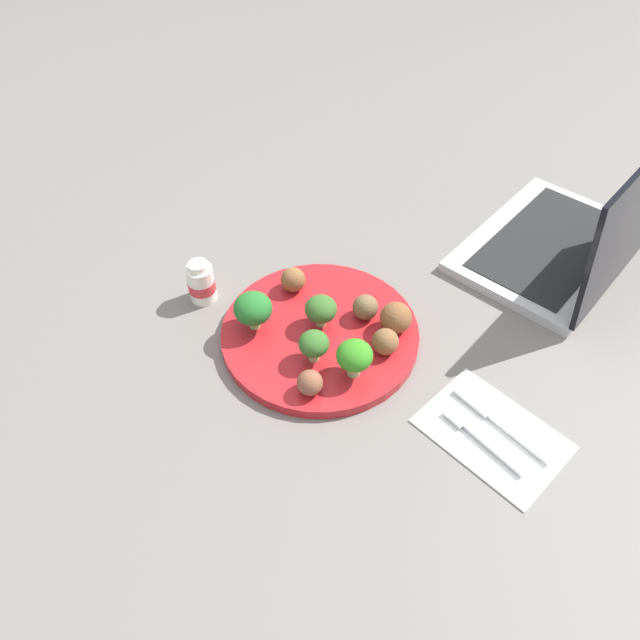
{
  "coord_description": "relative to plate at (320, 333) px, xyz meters",
  "views": [
    {
      "loc": [
        -0.37,
        0.42,
        0.64
      ],
      "look_at": [
        0.0,
        0.0,
        0.04
      ],
      "focal_mm": 33.36,
      "sensor_mm": 36.0,
      "label": 1
    }
  ],
  "objects": [
    {
      "name": "meatball_back_left",
      "position": [
        -0.09,
        -0.03,
        0.03
      ],
      "size": [
        0.04,
        0.04,
        0.04
      ],
      "primitive_type": "sphere",
      "color": "brown",
      "rests_on": "plate"
    },
    {
      "name": "meatball_back_right",
      "position": [
        -0.03,
        -0.06,
        0.03
      ],
      "size": [
        0.04,
        0.04,
        0.04
      ],
      "primitive_type": "sphere",
      "color": "brown",
      "rests_on": "plate"
    },
    {
      "name": "fork",
      "position": [
        -0.26,
        -0.0,
        -0.0
      ],
      "size": [
        0.12,
        0.04,
        0.01
      ],
      "color": "silver",
      "rests_on": "napkin"
    },
    {
      "name": "broccoli_floret_mid_right",
      "position": [
        0.07,
        0.06,
        0.04
      ],
      "size": [
        0.05,
        0.05,
        0.06
      ],
      "color": "#96C168",
      "rests_on": "plate"
    },
    {
      "name": "broccoli_floret_back_left",
      "position": [
        -0.08,
        0.03,
        0.04
      ],
      "size": [
        0.05,
        0.05,
        0.06
      ],
      "color": "#98C178",
      "rests_on": "plate"
    },
    {
      "name": "meatball_mid_right",
      "position": [
        0.09,
        -0.04,
        0.03
      ],
      "size": [
        0.04,
        0.04,
        0.04
      ],
      "primitive_type": "sphere",
      "color": "brown",
      "rests_on": "plate"
    },
    {
      "name": "meatball_front_left",
      "position": [
        -0.08,
        -0.07,
        0.03
      ],
      "size": [
        0.04,
        0.04,
        0.04
      ],
      "primitive_type": "sphere",
      "color": "brown",
      "rests_on": "plate"
    },
    {
      "name": "broccoli_floret_mid_left",
      "position": [
        0.01,
        -0.01,
        0.04
      ],
      "size": [
        0.05,
        0.05,
        0.05
      ],
      "color": "#92B86A",
      "rests_on": "plate"
    },
    {
      "name": "knife",
      "position": [
        -0.26,
        -0.04,
        -0.0
      ],
      "size": [
        0.15,
        0.03,
        0.01
      ],
      "color": "white",
      "rests_on": "napkin"
    },
    {
      "name": "broccoli_floret_far_rim",
      "position": [
        -0.03,
        0.05,
        0.04
      ],
      "size": [
        0.04,
        0.04,
        0.05
      ],
      "color": "#A6BE7C",
      "rests_on": "plate"
    },
    {
      "name": "laptop",
      "position": [
        -0.19,
        -0.39,
        0.03
      ],
      "size": [
        0.22,
        0.32,
        0.22
      ],
      "color": "#B4B4B4",
      "rests_on": "ground_plane"
    },
    {
      "name": "yogurt_bottle",
      "position": [
        0.19,
        0.06,
        0.02
      ],
      "size": [
        0.04,
        0.04,
        0.07
      ],
      "color": "white",
      "rests_on": "ground_plane"
    },
    {
      "name": "napkin",
      "position": [
        -0.27,
        -0.02,
        -0.01
      ],
      "size": [
        0.18,
        0.13,
        0.01
      ],
      "primitive_type": "cube",
      "rotation": [
        0.0,
        0.0,
        -0.08
      ],
      "color": "white",
      "rests_on": "ground_plane"
    },
    {
      "name": "plate",
      "position": [
        0.0,
        0.0,
        0.0
      ],
      "size": [
        0.28,
        0.28,
        0.02
      ],
      "primitive_type": "cylinder",
      "color": "red",
      "rests_on": "ground_plane"
    },
    {
      "name": "meatball_mid_left",
      "position": [
        -0.06,
        0.09,
        0.02
      ],
      "size": [
        0.03,
        0.03,
        0.03
      ],
      "primitive_type": "sphere",
      "color": "brown",
      "rests_on": "plate"
    },
    {
      "name": "ground_plane",
      "position": [
        0.0,
        0.0,
        -0.01
      ],
      "size": [
        4.0,
        4.0,
        0.0
      ],
      "primitive_type": "plane",
      "color": "slate"
    }
  ]
}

